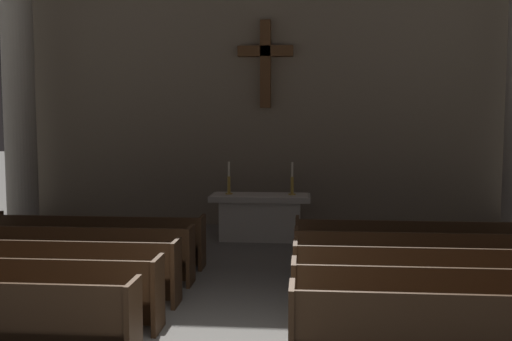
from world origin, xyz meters
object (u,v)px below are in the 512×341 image
Objects in this scene: altar at (260,216)px; pew_right_row_4 at (420,260)px; pew_left_row_2 at (10,291)px; candlestick_right at (292,184)px; pew_left_row_3 at (46,270)px; pew_left_row_5 at (97,240)px; pew_left_row_4 at (74,253)px; pew_right_row_1 at (481,335)px; pew_right_row_3 at (435,279)px; column_left_third at (19,103)px; pew_right_row_2 at (454,303)px; candlestick_left at (229,184)px; pew_right_row_5 at (408,246)px.

pew_right_row_4 is at bearing -52.44° from altar.
candlestick_right reaches higher than pew_left_row_2.
pew_left_row_5 is (0.00, 2.08, 0.00)m from pew_left_row_3.
pew_left_row_4 is at bearing -127.56° from altar.
altar reaches higher than pew_right_row_1.
pew_left_row_5 is at bearing 159.48° from pew_right_row_3.
pew_right_row_2 is at bearing -35.88° from column_left_third.
pew_left_row_2 is at bearing -116.01° from altar.
candlestick_left is (2.08, 5.69, 0.77)m from pew_left_row_2.
pew_left_row_4 and pew_right_row_5 have the same top height.
candlestick_right reaches higher than pew_left_row_4.
pew_right_row_2 is 1.00× the size of pew_right_row_5.
candlestick_left is (-0.70, 0.00, 0.71)m from altar.
pew_left_row_5 is 4.39m from candlestick_right.
pew_right_row_2 is 6.33m from altar.
candlestick_left reaches higher than pew_left_row_2.
pew_right_row_1 is at bearing -29.31° from pew_left_row_4.
pew_left_row_2 is 1.00× the size of pew_right_row_2.
candlestick_left reaches higher than pew_right_row_2.
pew_right_row_1 is 3.12m from pew_right_row_4.
pew_left_row_2 is 3.12m from pew_left_row_5.
pew_right_row_2 and pew_right_row_3 have the same top height.
pew_left_row_5 is 5.65m from pew_right_row_4.
altar is at bearing 180.00° from candlestick_right.
pew_right_row_3 is 1.04m from pew_right_row_4.
pew_right_row_1 is 1.00× the size of pew_right_row_3.
pew_right_row_3 is 5.42× the size of candlestick_left.
pew_right_row_5 is (0.00, 4.16, 0.00)m from pew_right_row_1.
pew_right_row_1 and pew_right_row_5 have the same top height.
candlestick_right reaches higher than pew_left_row_3.
pew_left_row_3 is 1.78× the size of altar.
pew_right_row_3 is 0.63× the size of column_left_third.
pew_left_row_5 is 5.42× the size of candlestick_right.
pew_right_row_5 is 5.42× the size of candlestick_right.
column_left_third is at bearing 119.79° from pew_left_row_3.
pew_right_row_3 is (5.55, 0.00, 0.00)m from pew_left_row_3.
candlestick_right is (-2.08, 4.65, 0.77)m from pew_right_row_3.
pew_left_row_2 is at bearing 180.00° from pew_right_row_2.
column_left_third is at bearing 134.08° from pew_left_row_5.
pew_right_row_1 is (5.55, -1.04, 0.00)m from pew_left_row_2.
pew_right_row_1 is at bearing -90.00° from pew_right_row_3.
pew_left_row_3 is 5.93m from pew_right_row_1.
column_left_third is (-2.91, 6.12, 2.56)m from pew_left_row_2.
pew_right_row_4 is at bearing -25.54° from column_left_third.
altar is (2.78, 5.69, 0.06)m from pew_left_row_2.
altar is (-2.78, 4.65, 0.06)m from pew_right_row_3.
pew_left_row_3 is 1.00× the size of pew_right_row_2.
pew_left_row_5 and pew_right_row_4 have the same top height.
column_left_third is at bearing 144.12° from pew_right_row_2.
pew_left_row_5 is at bearing 150.69° from pew_right_row_2.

